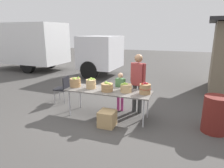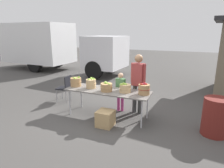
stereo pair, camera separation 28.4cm
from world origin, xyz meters
The scene contains 13 objects.
ground_plane centered at (0.00, 0.00, 0.00)m, with size 40.00×40.00×0.00m, color #474442.
market_table centered at (0.00, 0.00, 0.71)m, with size 2.30×0.76×0.75m.
apple_basket_green_0 centered at (-1.00, 0.01, 0.88)m, with size 0.32×0.32×0.29m.
apple_basket_green_1 centered at (-0.52, 0.03, 0.89)m, with size 0.29×0.29×0.29m.
apple_basket_green_2 centered at (0.00, -0.07, 0.86)m, with size 0.33×0.33×0.24m.
apple_basket_green_3 centered at (0.49, 0.03, 0.86)m, with size 0.31×0.31×0.25m.
apple_basket_red_0 centered at (0.98, 0.05, 0.89)m, with size 0.30×0.30×0.30m.
vendor_adult centered at (0.68, 0.56, 0.99)m, with size 0.44×0.27×1.68m.
child_customer centered at (0.18, 0.51, 0.67)m, with size 0.30×0.17×1.14m.
box_truck centered at (-5.82, 4.81, 1.49)m, with size 7.79×2.50×2.75m.
folding_chair centered at (-1.81, 0.58, 0.51)m, with size 0.45×0.45×0.86m.
trash_barrel centered at (2.63, 0.05, 0.43)m, with size 0.57×0.57×0.87m, color maroon.
produce_crate centered at (0.19, -0.55, 0.20)m, with size 0.40×0.40×0.40m, color tan.
Camera 2 is at (2.09, -4.56, 2.28)m, focal length 31.36 mm.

